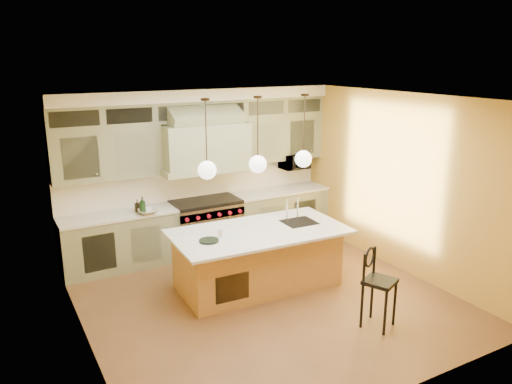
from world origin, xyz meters
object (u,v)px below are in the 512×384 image
kitchen_island (258,257)px  microwave (295,161)px  range (206,225)px  counter_stool (378,283)px

kitchen_island → microwave: 2.75m
microwave → range: bearing=-176.9°
range → counter_stool: (0.89, -3.48, 0.12)m
range → counter_stool: size_ratio=1.12×
kitchen_island → microwave: microwave is taller
range → counter_stool: bearing=-75.7°
range → kitchen_island: kitchen_island is taller
kitchen_island → range: bearing=96.4°
range → microwave: 2.18m
kitchen_island → counter_stool: bearing=-64.3°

